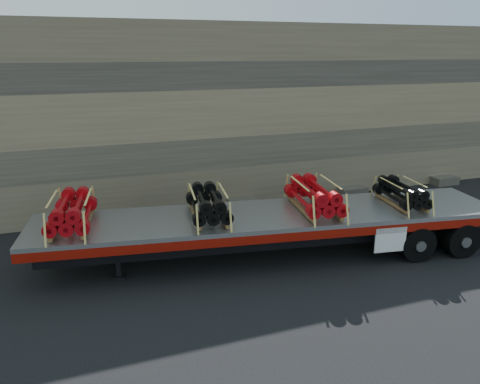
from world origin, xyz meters
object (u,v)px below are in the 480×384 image
object	(u,v)px
trailer	(271,235)
bundle_rear	(402,194)
bundle_midfront	(208,205)
bundle_front	(72,213)
bundle_midrear	(314,197)

from	to	relation	value
trailer	bundle_rear	world-z (taller)	bundle_rear
trailer	bundle_rear	size ratio (longest dim) A/B	7.08
bundle_midfront	bundle_front	bearing A→B (deg)	-180.00
trailer	bundle_rear	bearing A→B (deg)	-0.00
bundle_midfront	bundle_midrear	bearing A→B (deg)	-0.00
bundle_midfront	bundle_rear	bearing A→B (deg)	-0.00
bundle_front	bundle_midfront	xyz separation A→B (m)	(3.67, -0.57, -0.02)
bundle_midfront	trailer	bearing A→B (deg)	0.00
trailer	bundle_midrear	xyz separation A→B (m)	(1.30, -0.20, 1.11)
trailer	bundle_front	xyz separation A→B (m)	(-5.52, 0.85, 1.09)
trailer	bundle_midfront	size ratio (longest dim) A/B	6.39
bundle_midrear	bundle_rear	bearing A→B (deg)	0.00
bundle_front	bundle_midfront	bearing A→B (deg)	0.00
bundle_midrear	bundle_rear	size ratio (longest dim) A/B	1.21
trailer	bundle_midrear	bearing A→B (deg)	-0.00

